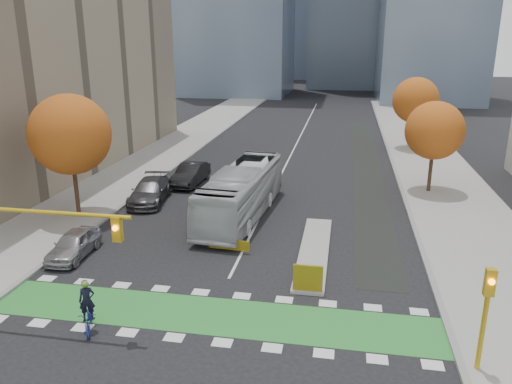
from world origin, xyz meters
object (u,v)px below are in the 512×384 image
at_px(hazard_board, 308,278).
at_px(bus, 242,192).
at_px(cyclist, 88,314).
at_px(traffic_signal_east, 487,305).
at_px(parked_car_b, 191,174).
at_px(tree_east_far, 416,100).
at_px(parked_car_a, 74,244).
at_px(tree_west, 70,135).
at_px(tree_east_near, 435,131).
at_px(traffic_signal_west, 3,234).
at_px(parked_car_c, 150,191).

xyz_separation_m(hazard_board, bus, (-5.21, 9.89, 0.91)).
bearing_deg(cyclist, traffic_signal_east, -24.18).
xyz_separation_m(bus, parked_car_b, (-5.73, 6.79, -0.85)).
distance_m(tree_east_far, parked_car_a, 38.73).
xyz_separation_m(tree_west, bus, (10.79, 2.09, -3.90)).
bearing_deg(tree_east_far, traffic_signal_east, -92.97).
bearing_deg(cyclist, hazard_board, 4.50).
relative_size(tree_east_near, tree_east_far, 0.92).
bearing_deg(parked_car_a, bus, 43.33).
bearing_deg(traffic_signal_west, cyclist, 0.19).
relative_size(tree_east_near, cyclist, 3.14).
distance_m(traffic_signal_east, parked_car_b, 27.66).
bearing_deg(tree_west, hazard_board, -25.99).
xyz_separation_m(tree_east_near, parked_car_a, (-21.00, -15.90, -4.14)).
bearing_deg(parked_car_a, traffic_signal_east, -21.09).
height_order(tree_west, tree_east_near, tree_west).
bearing_deg(parked_car_b, parked_car_c, -104.56).
height_order(tree_west, traffic_signal_west, tree_west).
relative_size(tree_west, bus, 0.67).
relative_size(tree_east_far, parked_car_a, 1.81).
height_order(tree_east_far, traffic_signal_east, tree_east_far).
xyz_separation_m(tree_east_near, bus, (-13.21, -7.91, -3.15)).
bearing_deg(parked_car_b, tree_east_near, 6.01).
relative_size(tree_east_far, bus, 0.62).
bearing_deg(tree_west, tree_east_far, 46.70).
height_order(traffic_signal_east, parked_car_b, traffic_signal_east).
relative_size(tree_east_near, parked_car_c, 1.24).
relative_size(cyclist, bus, 0.18).
xyz_separation_m(hazard_board, tree_west, (-16.00, 7.80, 4.82)).
bearing_deg(tree_west, parked_car_a, -63.03).
xyz_separation_m(hazard_board, tree_east_near, (8.00, 17.80, 4.06)).
bearing_deg(traffic_signal_west, hazard_board, 21.55).
height_order(hazard_board, traffic_signal_west, traffic_signal_west).
height_order(traffic_signal_east, parked_car_c, traffic_signal_east).
relative_size(hazard_board, tree_west, 0.17).
bearing_deg(bus, parked_car_a, -129.66).
relative_size(hazard_board, traffic_signal_east, 0.34).
relative_size(traffic_signal_west, cyclist, 3.78).
distance_m(hazard_board, tree_west, 18.44).
distance_m(parked_car_b, parked_car_c, 5.23).
height_order(tree_west, parked_car_a, tree_west).
xyz_separation_m(bus, parked_car_a, (-7.79, -7.98, -0.99)).
xyz_separation_m(traffic_signal_east, parked_car_a, (-19.50, 6.61, -2.01)).
bearing_deg(cyclist, tree_west, 96.46).
bearing_deg(cyclist, tree_east_far, 41.90).
bearing_deg(parked_car_c, tree_east_near, 8.84).
xyz_separation_m(traffic_signal_west, bus, (6.72, 14.60, -2.32)).
distance_m(hazard_board, traffic_signal_east, 8.26).
bearing_deg(bus, parked_car_c, 170.80).
relative_size(hazard_board, tree_east_far, 0.18).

